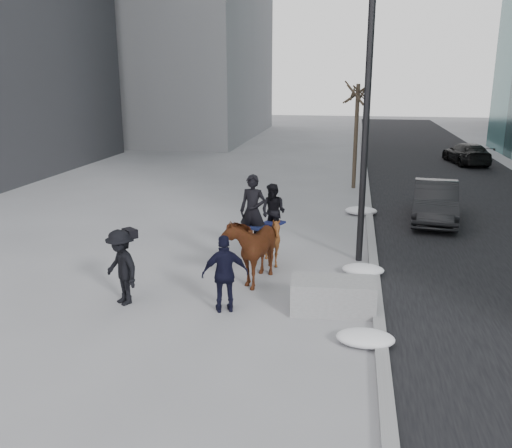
% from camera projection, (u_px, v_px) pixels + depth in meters
% --- Properties ---
extents(ground, '(120.00, 120.00, 0.00)m').
position_uv_depth(ground, '(247.00, 299.00, 12.73)').
color(ground, gray).
rests_on(ground, ground).
extents(road, '(8.00, 90.00, 0.01)m').
position_uv_depth(road, '(473.00, 210.00, 21.03)').
color(road, black).
rests_on(road, ground).
extents(curb, '(0.25, 90.00, 0.12)m').
position_uv_depth(curb, '(368.00, 205.00, 21.70)').
color(curb, gray).
rests_on(curb, ground).
extents(planter, '(1.90, 1.04, 0.74)m').
position_uv_depth(planter, '(333.00, 296.00, 11.97)').
color(planter, gray).
rests_on(planter, ground).
extents(car_near, '(2.01, 4.44, 1.41)m').
position_uv_depth(car_near, '(435.00, 202.00, 19.35)').
color(car_near, black).
rests_on(car_near, ground).
extents(car_far, '(2.45, 4.53, 1.25)m').
position_uv_depth(car_far, '(467.00, 153.00, 31.82)').
color(car_far, black).
rests_on(car_far, ground).
extents(tree_near, '(1.20, 1.20, 5.22)m').
position_uv_depth(tree_near, '(356.00, 131.00, 24.54)').
color(tree_near, '#35291F').
rests_on(tree_near, ground).
extents(tree_far, '(1.20, 1.20, 4.89)m').
position_uv_depth(tree_far, '(356.00, 124.00, 30.05)').
color(tree_far, '#372D20').
rests_on(tree_far, ground).
extents(mounted_left, '(1.28, 2.22, 2.70)m').
position_uv_depth(mounted_left, '(252.00, 242.00, 13.68)').
color(mounted_left, '#4D290F').
rests_on(mounted_left, ground).
extents(mounted_right, '(1.62, 1.70, 2.25)m').
position_uv_depth(mounted_right, '(272.00, 233.00, 14.81)').
color(mounted_right, '#4F270F').
rests_on(mounted_right, ground).
extents(feeder, '(1.11, 1.01, 1.75)m').
position_uv_depth(feeder, '(225.00, 274.00, 11.85)').
color(feeder, black).
rests_on(feeder, ground).
extents(camera_crew, '(1.30, 1.21, 1.75)m').
position_uv_depth(camera_crew, '(121.00, 267.00, 12.25)').
color(camera_crew, black).
rests_on(camera_crew, ground).
extents(lamppost, '(0.25, 2.25, 9.09)m').
position_uv_depth(lamppost, '(368.00, 78.00, 14.24)').
color(lamppost, black).
rests_on(lamppost, ground).
extents(snow_piles, '(1.20, 11.09, 0.30)m').
position_uv_depth(snow_piles, '(362.00, 255.00, 15.34)').
color(snow_piles, silver).
rests_on(snow_piles, ground).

